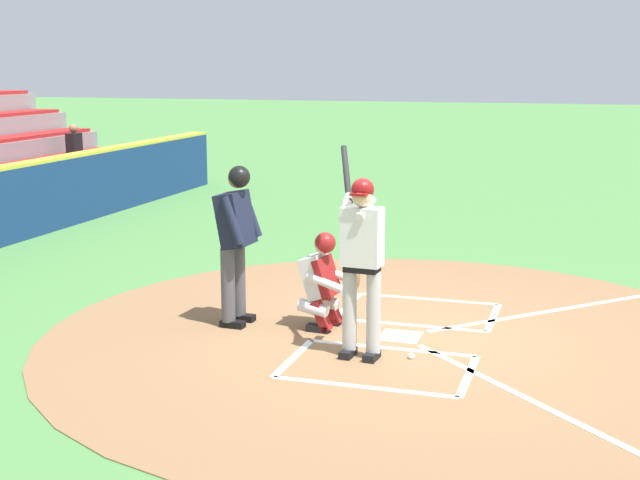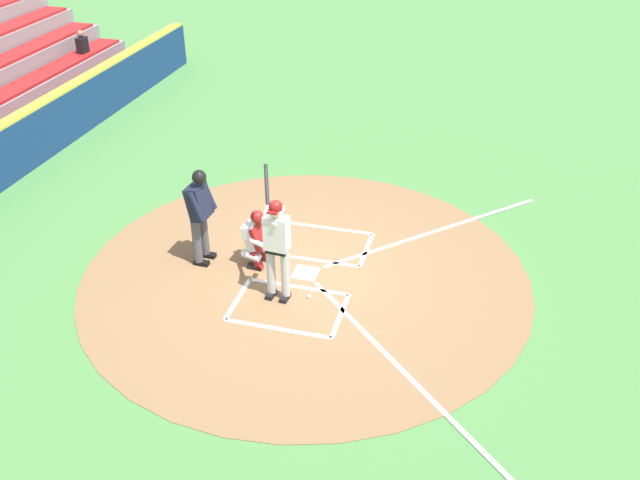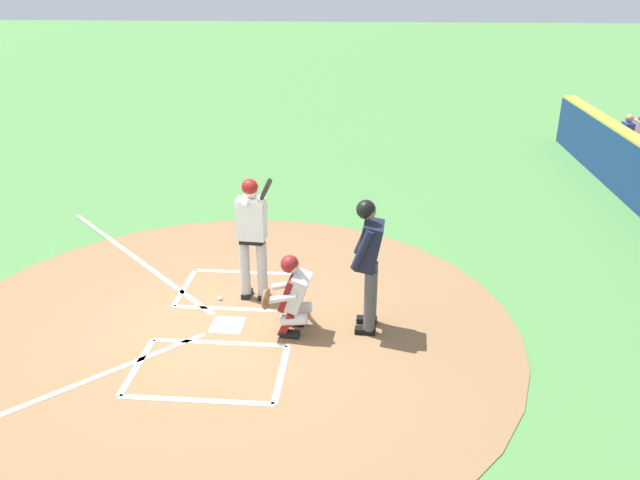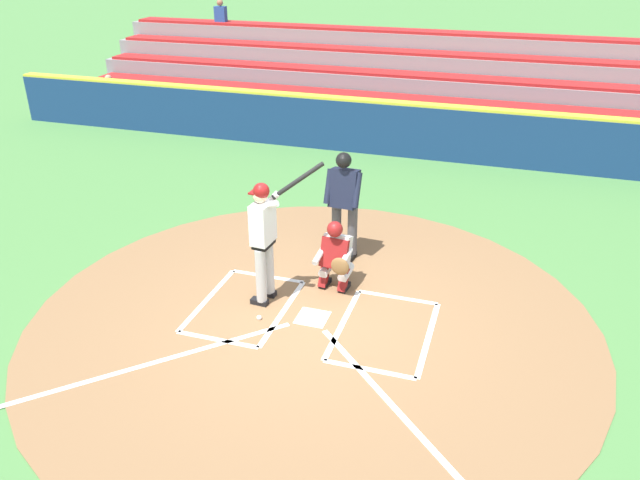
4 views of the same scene
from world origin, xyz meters
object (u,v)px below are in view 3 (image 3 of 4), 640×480
batter (252,231)px  catcher (291,293)px  baseball (220,298)px  plate_umpire (369,257)px

batter → catcher: bearing=-142.9°
catcher → baseball: 1.51m
catcher → baseball: catcher is taller
baseball → batter: bearing=-80.1°
catcher → plate_umpire: (0.16, -1.01, 0.49)m
plate_umpire → batter: bearing=67.0°
catcher → plate_umpire: size_ratio=0.61×
batter → baseball: size_ratio=28.76×
catcher → plate_umpire: 1.13m
plate_umpire → baseball: size_ratio=25.20×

